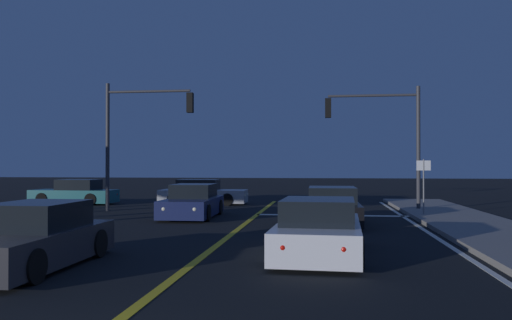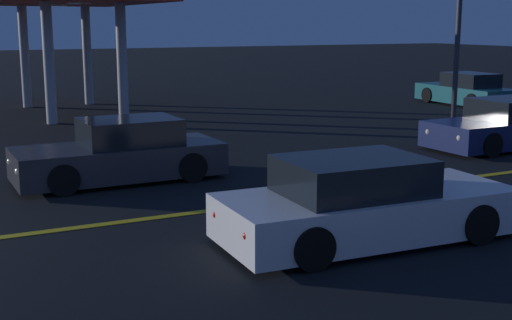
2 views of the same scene
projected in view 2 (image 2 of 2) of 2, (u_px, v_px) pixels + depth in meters
lane_line_center at (359, 192)px, 14.12m from camera, size 0.20×32.17×0.01m
car_parked_curb_teal at (466, 91)px, 28.83m from camera, size 4.58×1.97×1.34m
car_distant_tail_navy at (505, 126)px, 19.03m from camera, size 2.04×4.47×1.34m
car_lead_oncoming_charcoal at (121, 154)px, 15.06m from camera, size 1.90×4.45×1.34m
car_mid_block_white at (364, 204)px, 10.89m from camera, size 2.14×4.79×1.34m
traffic_signal_far_left at (492, 4)px, 22.19m from camera, size 4.14×0.28×5.90m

